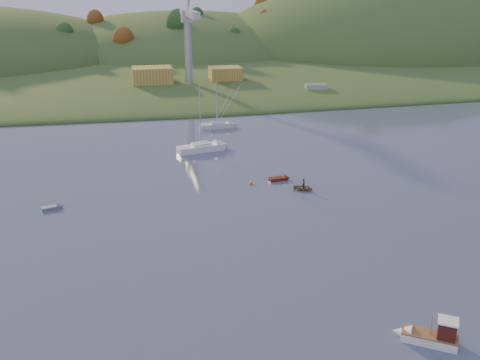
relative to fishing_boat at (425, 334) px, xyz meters
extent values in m
cube|color=#26491D|center=(-7.80, 224.80, -0.77)|extent=(620.00, 220.00, 1.50)
ellipsoid|color=#26491D|center=(-7.80, 159.80, -0.77)|extent=(640.00, 150.00, 7.00)
ellipsoid|color=#26491D|center=(2.20, 204.80, -0.77)|extent=(140.00, 120.00, 36.00)
ellipsoid|color=#26491D|center=(87.20, 189.80, -0.77)|extent=(150.00, 130.00, 60.00)
cube|color=slate|center=(-2.80, 116.80, 0.43)|extent=(42.00, 16.00, 2.40)
cube|color=#A98838|center=(-15.80, 117.80, 4.03)|extent=(11.00, 8.00, 4.80)
cube|color=#A98838|center=(5.20, 118.80, 3.63)|extent=(9.00, 7.00, 4.00)
cylinder|color=#B7B7BC|center=(-5.80, 114.80, 10.63)|extent=(2.20, 2.20, 18.00)
cube|color=#B7B7BC|center=(-5.80, 114.80, 20.13)|extent=(3.20, 3.20, 3.20)
cube|color=#B7B7BC|center=(-5.80, 105.80, 21.13)|extent=(1.80, 18.00, 1.60)
cube|color=#B7B7BC|center=(-5.80, 119.80, 21.13)|extent=(1.80, 10.00, 1.60)
cube|color=white|center=(0.29, -0.20, -0.35)|extent=(4.78, 3.96, 0.83)
cone|color=white|center=(-1.63, 1.09, -0.35)|extent=(2.28, 2.29, 1.67)
cube|color=brown|center=(0.29, -0.20, 0.09)|extent=(4.81, 4.01, 0.11)
cube|color=#451810|center=(1.37, -0.92, 0.90)|extent=(2.01, 1.98, 1.67)
cube|color=white|center=(1.37, -0.92, 1.78)|extent=(2.26, 2.24, 0.14)
cylinder|color=silver|center=(0.29, -0.20, 1.18)|extent=(0.10, 0.10, 2.22)
cube|color=white|center=(-10.82, 59.59, -0.17)|extent=(9.11, 4.46, 1.20)
cube|color=white|center=(-10.82, 59.59, 0.48)|extent=(3.63, 2.63, 0.77)
cylinder|color=silver|center=(-10.82, 59.59, 5.90)|extent=(0.18, 0.18, 10.93)
cylinder|color=silver|center=(-10.82, 59.59, 0.73)|extent=(3.44, 0.88, 0.12)
cylinder|color=white|center=(-10.82, 59.59, 0.83)|extent=(3.07, 1.01, 0.36)
cube|color=silver|center=(-5.02, 75.57, -0.27)|extent=(7.32, 2.44, 1.00)
cube|color=silver|center=(-5.02, 75.57, 0.28)|extent=(2.78, 1.73, 0.63)
cylinder|color=silver|center=(-5.02, 75.57, 4.76)|extent=(0.18, 0.18, 9.06)
cylinder|color=silver|center=(-5.02, 75.57, 0.53)|extent=(2.90, 0.23, 0.12)
cylinder|color=silver|center=(-5.02, 75.57, 0.63)|extent=(2.55, 0.45, 0.36)
imported|color=#8E734E|center=(1.41, 36.83, -0.45)|extent=(3.72, 3.43, 0.63)
imported|color=black|center=(1.41, 36.83, -0.01)|extent=(0.60, 0.66, 1.52)
cube|color=#531A0B|center=(-1.19, 41.62, -0.52)|extent=(3.12, 1.51, 0.50)
cone|color=#531A0B|center=(0.30, 41.78, -0.52)|extent=(1.17, 1.31, 1.20)
cube|color=slate|center=(-35.04, 37.28, -0.54)|extent=(2.70, 1.76, 0.45)
cone|color=slate|center=(-33.84, 37.63, -0.54)|extent=(1.15, 1.30, 1.10)
cube|color=slate|center=(27.20, 102.80, 0.10)|extent=(13.97, 6.35, 1.74)
cube|color=#B7B7BC|center=(27.20, 102.80, 1.55)|extent=(6.08, 3.54, 2.32)
sphere|color=orange|center=(-5.76, 40.81, -0.52)|extent=(0.50, 0.50, 0.50)
camera|label=1|loc=(-24.01, -34.41, 28.63)|focal=40.00mm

